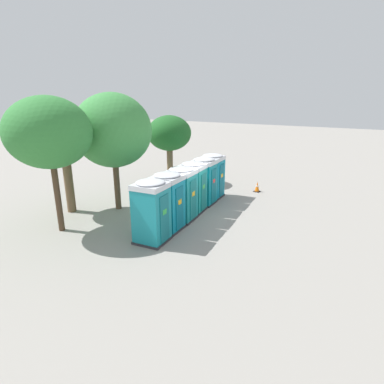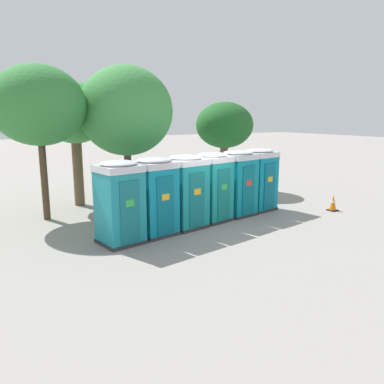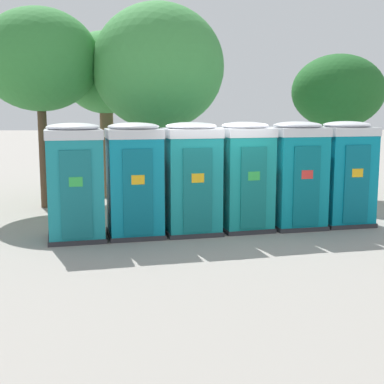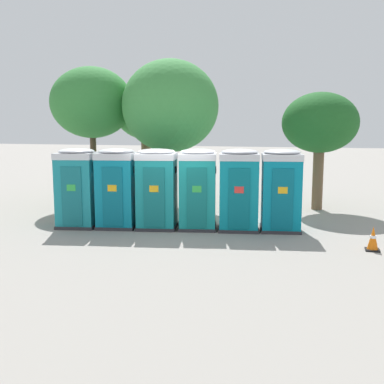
{
  "view_description": "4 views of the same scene",
  "coord_description": "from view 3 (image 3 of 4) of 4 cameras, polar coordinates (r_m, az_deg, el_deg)",
  "views": [
    {
      "loc": [
        -11.05,
        -8.39,
        5.36
      ],
      "look_at": [
        0.53,
        0.05,
        1.03
      ],
      "focal_mm": 28.0,
      "sensor_mm": 36.0,
      "label": 1
    },
    {
      "loc": [
        -6.69,
        -11.26,
        3.8
      ],
      "look_at": [
        -0.34,
        -0.11,
        1.21
      ],
      "focal_mm": 35.0,
      "sensor_mm": 36.0,
      "label": 2
    },
    {
      "loc": [
        -1.22,
        -12.24,
        2.84
      ],
      "look_at": [
        -0.6,
        -0.16,
        0.95
      ],
      "focal_mm": 50.0,
      "sensor_mm": 36.0,
      "label": 3
    },
    {
      "loc": [
        4.33,
        -13.44,
        3.21
      ],
      "look_at": [
        0.47,
        0.04,
        1.17
      ],
      "focal_mm": 42.0,
      "sensor_mm": 36.0,
      "label": 4
    }
  ],
  "objects": [
    {
      "name": "ground_plane",
      "position": [
        12.62,
        2.69,
        -4.12
      ],
      "size": [
        120.0,
        120.0,
        0.0
      ],
      "primitive_type": "plane",
      "color": "gray"
    },
    {
      "name": "portapotty_0",
      "position": [
        11.82,
        -12.38,
        1.11
      ],
      "size": [
        1.43,
        1.41,
        2.54
      ],
      "color": "#2D2D33",
      "rests_on": "ground"
    },
    {
      "name": "portapotty_1",
      "position": [
        11.94,
        -6.16,
        1.34
      ],
      "size": [
        1.41,
        1.4,
        2.54
      ],
      "color": "#2D2D33",
      "rests_on": "ground"
    },
    {
      "name": "portapotty_2",
      "position": [
        12.15,
        -0.09,
        1.53
      ],
      "size": [
        1.45,
        1.42,
        2.54
      ],
      "color": "#2D2D33",
      "rests_on": "ground"
    },
    {
      "name": "portapotty_3",
      "position": [
        12.56,
        5.61,
        1.73
      ],
      "size": [
        1.39,
        1.42,
        2.54
      ],
      "color": "#2D2D33",
      "rests_on": "ground"
    },
    {
      "name": "portapotty_4",
      "position": [
        13.01,
        11.07,
        1.85
      ],
      "size": [
        1.42,
        1.4,
        2.54
      ],
      "color": "#2D2D33",
      "rests_on": "ground"
    },
    {
      "name": "portapotty_5",
      "position": [
        13.62,
        15.99,
        1.98
      ],
      "size": [
        1.4,
        1.39,
        2.54
      ],
      "color": "#2D2D33",
      "rests_on": "ground"
    },
    {
      "name": "street_tree_0",
      "position": [
        15.94,
        -15.95,
        13.36
      ],
      "size": [
        3.33,
        3.33,
        5.62
      ],
      "color": "#4C3826",
      "rests_on": "ground"
    },
    {
      "name": "street_tree_1",
      "position": [
        15.71,
        -3.61,
        13.14
      ],
      "size": [
        3.76,
        3.76,
        5.81
      ],
      "color": "brown",
      "rests_on": "ground"
    },
    {
      "name": "street_tree_2",
      "position": [
        17.75,
        15.29,
        10.17
      ],
      "size": [
        2.9,
        2.9,
        4.53
      ],
      "color": "brown",
      "rests_on": "ground"
    },
    {
      "name": "street_tree_3",
      "position": [
        17.39,
        -9.22,
        12.23
      ],
      "size": [
        2.75,
        2.75,
        5.24
      ],
      "color": "brown",
      "rests_on": "ground"
    }
  ]
}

